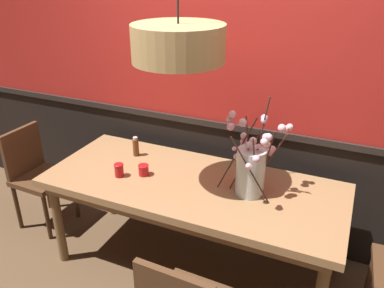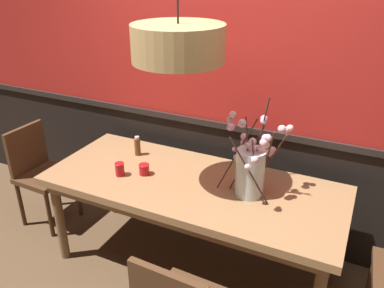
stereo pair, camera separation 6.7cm
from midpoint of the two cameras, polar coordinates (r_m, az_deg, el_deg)
The scene contains 10 objects.
ground_plane at distance 3.20m, azimuth 0.62°, elevation -17.15°, with size 24.00×24.00×0.00m, color brown.
back_wall at distance 3.04m, azimuth 5.75°, elevation 10.00°, with size 5.87×0.14×2.75m.
dining_table at distance 2.80m, azimuth 0.69°, elevation -7.02°, with size 2.09×0.87×0.75m.
chair_far_side_left at distance 3.69m, azimuth 1.51°, elevation -1.47°, with size 0.48×0.46×0.88m.
chair_head_west_end at distance 3.65m, azimuth -20.77°, elevation -3.48°, with size 0.41×0.42×0.88m.
vase_with_blossoms at distance 2.57m, azimuth 9.25°, elevation -3.55°, with size 0.44×0.42×0.69m.
candle_holder_nearer_center at distance 2.84m, azimuth -6.29°, elevation -3.66°, with size 0.08×0.08×0.08m.
candle_holder_nearer_edge at distance 2.85m, azimuth -9.77°, elevation -3.61°, with size 0.07×0.07×0.10m.
condiment_bottle at distance 3.12m, azimuth -7.31°, elevation -0.31°, with size 0.05×0.05×0.16m.
pendant_lamp at distance 2.37m, azimuth -1.17°, elevation 14.41°, with size 0.56×0.56×1.14m.
Camera 2 is at (1.02, -2.13, 2.16)m, focal length 36.77 mm.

